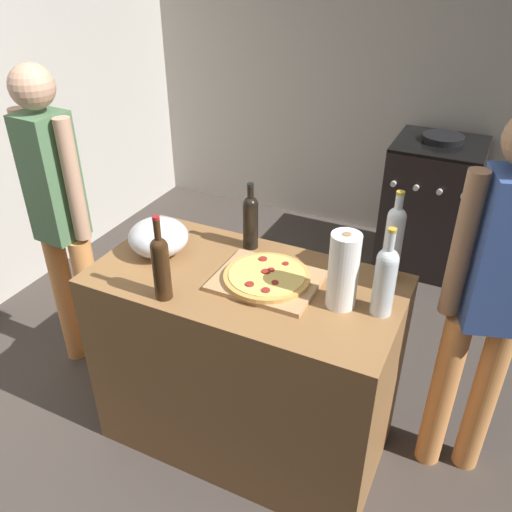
{
  "coord_description": "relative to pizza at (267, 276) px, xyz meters",
  "views": [
    {
      "loc": [
        0.91,
        -0.78,
        2.1
      ],
      "look_at": [
        0.1,
        0.9,
        0.96
      ],
      "focal_mm": 37.54,
      "sensor_mm": 36.0,
      "label": 1
    }
  ],
  "objects": [
    {
      "name": "cutting_board",
      "position": [
        0.0,
        0.0,
        -0.02
      ],
      "size": [
        0.4,
        0.32,
        0.02
      ],
      "primitive_type": "cube",
      "color": "tan",
      "rests_on": "counter"
    },
    {
      "name": "mixing_bowl",
      "position": [
        -0.51,
        0.01,
        0.05
      ],
      "size": [
        0.25,
        0.25,
        0.16
      ],
      "color": "#B2B2B7",
      "rests_on": "counter"
    },
    {
      "name": "ground_plane",
      "position": [
        -0.19,
        0.75,
        -0.95
      ],
      "size": [
        4.25,
        3.72,
        0.02
      ],
      "primitive_type": "cube",
      "color": "#3F3833"
    },
    {
      "name": "person_in_stripes",
      "position": [
        -1.13,
        0.07,
        -0.01
      ],
      "size": [
        0.36,
        0.21,
        1.63
      ],
      "color": "#D88C4C",
      "rests_on": "ground_plane"
    },
    {
      "name": "wine_bottle_amber",
      "position": [
        0.42,
        0.24,
        0.14
      ],
      "size": [
        0.07,
        0.07,
        0.38
      ],
      "color": "silver",
      "rests_on": "counter"
    },
    {
      "name": "wine_bottle_clear",
      "position": [
        0.45,
        0.01,
        0.12
      ],
      "size": [
        0.08,
        0.08,
        0.35
      ],
      "color": "silver",
      "rests_on": "counter"
    },
    {
      "name": "kitchen_wall_left",
      "position": [
        -2.07,
        0.75,
        0.36
      ],
      "size": [
        0.1,
        3.72,
        2.6
      ],
      "primitive_type": "cube",
      "color": "#BCB7AD",
      "rests_on": "ground_plane"
    },
    {
      "name": "kitchen_wall_rear",
      "position": [
        -0.19,
        2.36,
        0.36
      ],
      "size": [
        4.25,
        0.1,
        2.6
      ],
      "primitive_type": "cube",
      "color": "#BCB7AD",
      "rests_on": "ground_plane"
    },
    {
      "name": "counter",
      "position": [
        -0.09,
        -0.01,
        -0.48
      ],
      "size": [
        1.25,
        0.64,
        0.91
      ],
      "primitive_type": "cube",
      "color": "olive",
      "rests_on": "ground_plane"
    },
    {
      "name": "person_in_red",
      "position": [
        0.8,
        0.26,
        -0.01
      ],
      "size": [
        0.35,
        0.25,
        1.63
      ],
      "color": "#D88C4C",
      "rests_on": "ground_plane"
    },
    {
      "name": "wine_bottle_dark",
      "position": [
        -0.31,
        -0.25,
        0.11
      ],
      "size": [
        0.07,
        0.07,
        0.34
      ],
      "color": "#331E0F",
      "rests_on": "counter"
    },
    {
      "name": "pizza",
      "position": [
        0.0,
        0.0,
        0.0
      ],
      "size": [
        0.34,
        0.34,
        0.03
      ],
      "color": "tan",
      "rests_on": "cutting_board"
    },
    {
      "name": "wine_bottle_green",
      "position": [
        -0.18,
        0.23,
        0.1
      ],
      "size": [
        0.07,
        0.07,
        0.3
      ],
      "color": "black",
      "rests_on": "counter"
    },
    {
      "name": "paper_towel_roll",
      "position": [
        0.3,
        -0.01,
        0.12
      ],
      "size": [
        0.11,
        0.11,
        0.3
      ],
      "color": "white",
      "rests_on": "counter"
    },
    {
      "name": "stove",
      "position": [
        0.35,
        1.96,
        -0.48
      ],
      "size": [
        0.58,
        0.59,
        0.95
      ],
      "color": "black",
      "rests_on": "ground_plane"
    }
  ]
}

